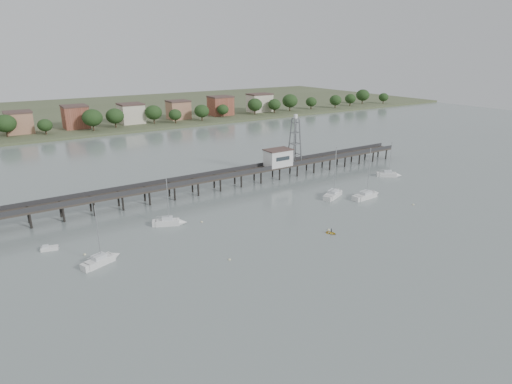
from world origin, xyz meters
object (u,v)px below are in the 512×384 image
pier (206,179)px  sailboat_b (172,222)px  sailboat_e (391,175)px  sailboat_d (369,195)px  sailboat_c (335,193)px  sailboat_a (105,259)px  white_tender (49,248)px  lattice_tower (295,141)px  yellow_dinghy (331,234)px

pier → sailboat_b: sailboat_b is taller
sailboat_e → pier: bearing=-158.6°
sailboat_d → sailboat_c: sailboat_c is taller
sailboat_d → sailboat_c: size_ratio=0.99×
sailboat_a → sailboat_b: bearing=8.5°
sailboat_b → white_tender: (-25.94, 1.20, -0.26)m
sailboat_c → sailboat_e: bearing=-15.9°
sailboat_b → sailboat_a: size_ratio=0.96×
lattice_tower → sailboat_a: lattice_tower is taller
white_tender → sailboat_d: bearing=4.8°
sailboat_a → sailboat_c: bearing=-16.6°
white_tender → yellow_dinghy: (53.28, -25.01, -0.39)m
sailboat_a → yellow_dinghy: (45.26, -13.59, -0.65)m
sailboat_b → yellow_dinghy: 36.26m
sailboat_b → yellow_dinghy: bearing=-16.5°
lattice_tower → sailboat_c: size_ratio=1.04×
sailboat_a → yellow_dinghy: 47.26m
sailboat_c → sailboat_e: 28.09m
pier → white_tender: 46.70m
sailboat_c → sailboat_b: 46.32m
sailboat_d → sailboat_e: sailboat_d is taller
lattice_tower → sailboat_a: 73.36m
sailboat_c → white_tender: sailboat_c is taller
pier → sailboat_a: (-35.64, -27.65, -3.15)m
lattice_tower → sailboat_b: (-49.21, -17.43, -10.45)m
pier → yellow_dinghy: size_ratio=64.32×
sailboat_d → sailboat_e: bearing=22.9°
sailboat_c → lattice_tower: bearing=57.7°
sailboat_e → sailboat_a: (-91.76, -9.18, -0.00)m
pier → sailboat_e: size_ratio=12.77×
pier → sailboat_a: size_ratio=12.18×
yellow_dinghy → white_tender: bearing=133.8°
sailboat_b → pier: bearing=69.1°
sailboat_d → sailboat_b: bearing=165.0°
sailboat_d → white_tender: bearing=168.0°
sailboat_b → yellow_dinghy: size_ratio=5.09×
sailboat_e → sailboat_b: bearing=-141.2°
pier → lattice_tower: bearing=0.0°
sailboat_b → sailboat_a: sailboat_a is taller
lattice_tower → sailboat_e: lattice_tower is taller
sailboat_c → sailboat_a: bearing=160.3°
sailboat_d → yellow_dinghy: bearing=-156.9°
pier → white_tender: bearing=-159.6°
sailboat_b → white_tender: 25.97m
sailboat_d → sailboat_a: sailboat_d is taller
sailboat_d → lattice_tower: bearing=94.4°
pier → sailboat_e: 59.17m
pier → sailboat_c: size_ratio=10.06×
sailboat_a → white_tender: sailboat_a is taller
lattice_tower → sailboat_d: bearing=-82.6°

